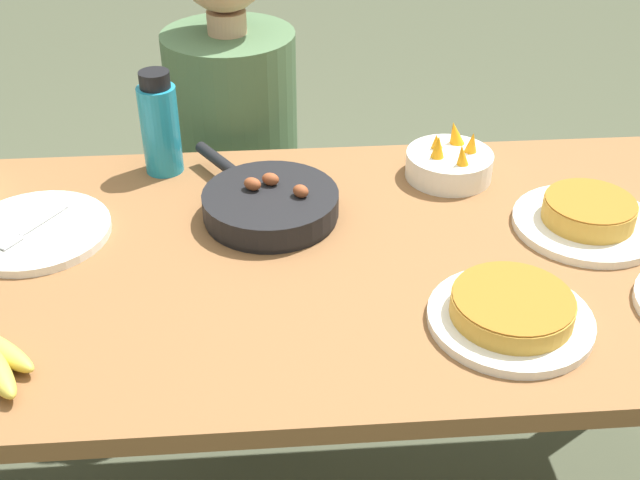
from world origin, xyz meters
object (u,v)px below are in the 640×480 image
object	(u,v)px
empty_plate_near_front	(36,232)
water_bottle	(160,125)
fruit_bowl_mango	(449,162)
frittata_plate_center	(588,217)
skillet	(269,204)
frittata_plate_side	(511,312)
person_figure	(238,200)

from	to	relation	value
empty_plate_near_front	water_bottle	distance (m)	0.33
fruit_bowl_mango	frittata_plate_center	bearing A→B (deg)	-44.70
empty_plate_near_front	frittata_plate_center	bearing A→B (deg)	-2.93
empty_plate_near_front	water_bottle	xyz separation A→B (m)	(0.21, 0.23, 0.09)
skillet	fruit_bowl_mango	bearing A→B (deg)	-103.01
frittata_plate_side	skillet	bearing A→B (deg)	136.75
empty_plate_near_front	water_bottle	world-z (taller)	water_bottle
water_bottle	person_figure	size ratio (longest dim) A/B	0.18
skillet	water_bottle	xyz separation A→B (m)	(-0.21, 0.20, 0.07)
skillet	empty_plate_near_front	bearing A→B (deg)	62.70
frittata_plate_side	fruit_bowl_mango	bearing A→B (deg)	89.73
fruit_bowl_mango	person_figure	xyz separation A→B (m)	(-0.44, 0.36, -0.28)
frittata_plate_center	person_figure	size ratio (longest dim) A/B	0.23
frittata_plate_center	person_figure	xyz separation A→B (m)	(-0.65, 0.57, -0.27)
empty_plate_near_front	water_bottle	bearing A→B (deg)	47.25
frittata_plate_side	fruit_bowl_mango	xyz separation A→B (m)	(0.00, 0.47, 0.01)
frittata_plate_center	fruit_bowl_mango	size ratio (longest dim) A/B	1.53
person_figure	frittata_plate_center	bearing A→B (deg)	-40.85
frittata_plate_side	person_figure	xyz separation A→B (m)	(-0.44, 0.82, -0.27)
frittata_plate_side	fruit_bowl_mango	distance (m)	0.47
water_bottle	frittata_plate_side	bearing A→B (deg)	-43.12
frittata_plate_center	frittata_plate_side	distance (m)	0.33
empty_plate_near_front	person_figure	world-z (taller)	person_figure
fruit_bowl_mango	water_bottle	size ratio (longest dim) A/B	0.82
water_bottle	fruit_bowl_mango	bearing A→B (deg)	-7.07
frittata_plate_side	water_bottle	distance (m)	0.79
fruit_bowl_mango	skillet	bearing A→B (deg)	-161.19
water_bottle	person_figure	distance (m)	0.47
skillet	water_bottle	world-z (taller)	water_bottle
skillet	person_figure	bearing A→B (deg)	-22.75
skillet	frittata_plate_center	world-z (taller)	skillet
water_bottle	person_figure	xyz separation A→B (m)	(0.13, 0.28, -0.35)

